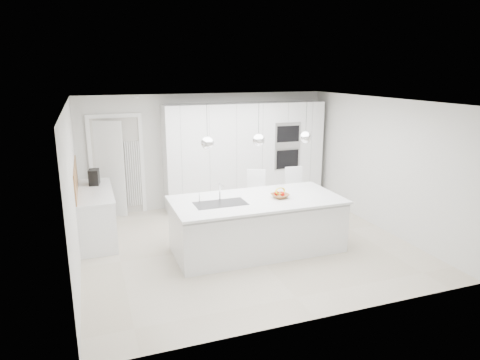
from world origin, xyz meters
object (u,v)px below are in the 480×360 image
object	(u,v)px
island_base	(258,226)
bar_stool_right	(296,197)
espresso_machine	(94,177)
bar_stool_left	(259,200)
fruit_bowl	(280,196)

from	to	relation	value
island_base	bar_stool_right	bearing A→B (deg)	38.06
espresso_machine	bar_stool_left	xyz separation A→B (m)	(2.94, -0.98, -0.48)
island_base	bar_stool_right	world-z (taller)	bar_stool_right
fruit_bowl	bar_stool_right	distance (m)	1.32
fruit_bowl	espresso_machine	distance (m)	3.52
island_base	bar_stool_left	distance (m)	1.05
island_base	espresso_machine	distance (m)	3.24
island_base	espresso_machine	xyz separation A→B (m)	(-2.53, 1.93, 0.62)
bar_stool_right	island_base	bearing A→B (deg)	-138.27
fruit_bowl	bar_stool_right	xyz separation A→B (m)	(0.81, 0.98, -0.37)
espresso_machine	bar_stool_left	size ratio (longest dim) A/B	0.26
island_base	fruit_bowl	distance (m)	0.64
espresso_machine	bar_stool_right	world-z (taller)	espresso_machine
bar_stool_right	espresso_machine	bearing A→B (deg)	168.88
espresso_machine	bar_stool_right	size ratio (longest dim) A/B	0.26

